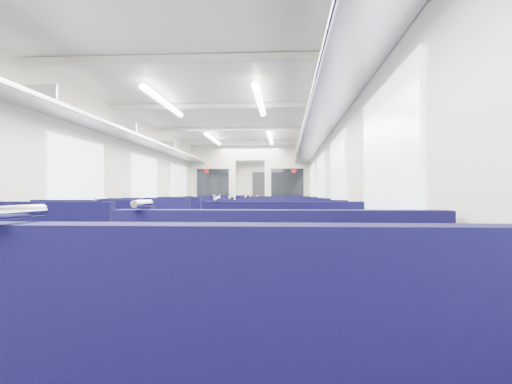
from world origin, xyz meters
name	(u,v)px	position (x,y,z in m)	size (l,w,h in m)	color
floor	(236,265)	(0.00, 0.00, 0.00)	(2.80, 18.00, 0.01)	black
ceiling	(236,127)	(0.00, 0.00, 2.35)	(2.80, 18.00, 0.01)	white
wall_left	(155,196)	(-1.40, 0.00, 1.18)	(0.02, 18.00, 2.35)	beige
dado_left	(156,244)	(-1.39, 0.00, 0.35)	(0.03, 17.90, 0.70)	black
wall_right	(319,196)	(1.40, 0.00, 1.18)	(0.02, 18.00, 2.35)	beige
dado_right	(318,245)	(1.39, 0.00, 0.35)	(0.03, 17.90, 0.70)	black
wall_far	(263,195)	(0.00, 9.00, 1.18)	(2.80, 0.02, 2.35)	beige
luggage_rack_left	(165,149)	(-1.21, 0.00, 1.97)	(0.36, 17.40, 0.18)	#B2B5BA
luggage_rack_right	(308,148)	(1.21, 0.00, 1.97)	(0.36, 17.40, 0.18)	#B2B5BA
windows	(233,181)	(0.00, -0.46, 1.42)	(2.78, 15.60, 0.75)	white
ceiling_fittings	(234,128)	(0.00, -0.26, 2.29)	(2.70, 16.06, 0.11)	beige
end_door	(263,200)	(0.00, 8.94, 1.00)	(0.75, 0.06, 2.00)	black
bulkhead	(250,193)	(0.00, 3.01, 1.23)	(2.80, 0.10, 2.35)	beige
seat_6	(21,327)	(-0.83, -4.87, 0.37)	(1.07, 0.59, 1.19)	#0D0B38
seat_7	(283,325)	(0.83, -4.71, 0.37)	(1.07, 0.59, 1.19)	#0D0B38
seat_8	(99,288)	(-0.83, -3.66, 0.37)	(1.07, 0.59, 1.19)	#0D0B38
seat_9	(284,290)	(0.83, -3.64, 0.37)	(1.07, 0.59, 1.19)	#0D0B38
seat_10	(142,266)	(-0.83, -2.46, 0.37)	(1.07, 0.59, 1.19)	#0D0B38
seat_11	(284,268)	(0.83, -2.50, 0.37)	(1.07, 0.59, 1.19)	#0D0B38
seat_12	(165,255)	(-0.83, -1.45, 0.37)	(1.07, 0.59, 1.19)	#0D0B38
seat_13	(285,255)	(0.83, -1.42, 0.37)	(1.07, 0.59, 1.19)	#0D0B38
seat_14	(186,244)	(-0.83, -0.13, 0.37)	(1.07, 0.59, 1.19)	#0D0B38
seat_15	(285,246)	(0.83, -0.33, 0.37)	(1.07, 0.59, 1.19)	#0D0B38
seat_16	(197,238)	(-0.83, 0.84, 0.37)	(1.07, 0.59, 1.19)	#0D0B38
seat_17	(285,238)	(0.83, 0.97, 0.37)	(1.07, 0.59, 1.19)	#0D0B38
seat_18	(208,233)	(-0.83, 2.08, 0.37)	(1.07, 0.59, 1.19)	#0D0B38
seat_19	(285,233)	(0.83, 2.06, 0.37)	(1.07, 0.59, 1.19)	#0D0B38
seat_20	(222,226)	(-0.83, 4.14, 0.37)	(1.07, 0.59, 1.19)	#0D0B38
seat_21	(285,226)	(0.83, 4.11, 0.37)	(1.07, 0.59, 1.19)	#0D0B38
seat_22	(227,223)	(-0.83, 5.17, 0.37)	(1.07, 0.59, 1.19)	#0D0B38
seat_23	(285,224)	(0.83, 5.16, 0.37)	(1.07, 0.59, 1.19)	#0D0B38
seat_24	(232,221)	(-0.83, 6.37, 0.37)	(1.07, 0.59, 1.19)	#0D0B38
seat_25	(286,221)	(0.83, 6.44, 0.37)	(1.07, 0.59, 1.19)	#0D0B38
seat_26	(237,219)	(-0.83, 7.69, 0.37)	(1.07, 0.59, 1.19)	#0D0B38
seat_27	(286,219)	(0.83, 7.54, 0.37)	(1.07, 0.59, 1.19)	#0D0B38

